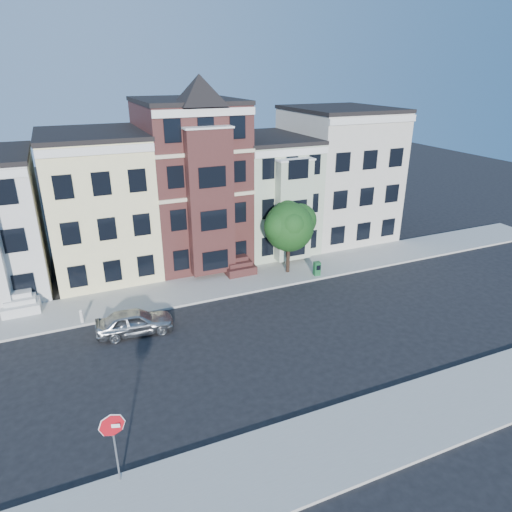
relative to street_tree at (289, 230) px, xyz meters
name	(u,v)px	position (x,y,z in m)	size (l,w,h in m)	color
ground	(268,343)	(-5.35, -7.96, -3.46)	(120.00, 120.00, 0.00)	black
far_sidewalk	(220,285)	(-5.35, 0.04, -3.38)	(60.00, 4.00, 0.15)	#9E9B93
near_sidewalk	(349,440)	(-5.35, -15.96, -3.38)	(60.00, 4.00, 0.15)	#9E9B93
house_yellow	(99,205)	(-12.35, 6.54, 1.54)	(7.00, 9.00, 10.00)	beige
house_brown	(191,183)	(-5.35, 6.54, 2.54)	(7.00, 9.00, 12.00)	#411F1D
house_green	(266,194)	(1.15, 6.54, 1.04)	(6.00, 9.00, 9.00)	#A6B598
house_cream	(337,175)	(8.15, 6.54, 2.04)	(8.00, 9.00, 11.00)	beige
street_tree	(289,230)	(0.00, 0.00, 0.00)	(5.69, 5.69, 6.62)	#1D5119
parked_car	(135,322)	(-11.96, -3.92, -2.71)	(1.76, 4.38, 1.49)	#93969A
newspaper_box	(317,269)	(1.69, -1.38, -2.80)	(0.46, 0.41, 1.03)	#1B5A2E
fire_hydrant	(82,317)	(-14.73, -1.66, -2.97)	(0.24, 0.24, 0.67)	beige
stop_sign	(115,444)	(-14.31, -14.26, -1.59)	(0.94, 0.13, 3.44)	#B70E17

